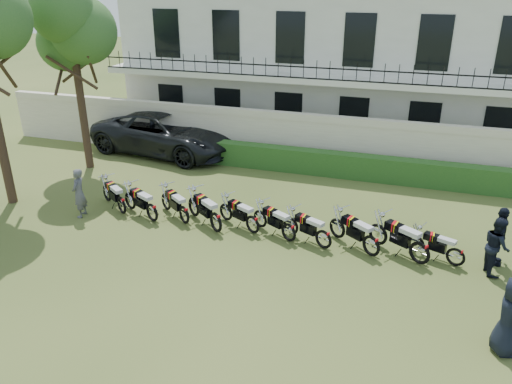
{
  "coord_description": "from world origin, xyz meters",
  "views": [
    {
      "loc": [
        4.04,
        -12.05,
        7.55
      ],
      "look_at": [
        -0.65,
        2.51,
        0.94
      ],
      "focal_mm": 35.0,
      "sensor_mm": 36.0,
      "label": 1
    }
  ],
  "objects_px": {
    "motorcycle_5": "(289,228)",
    "suv": "(166,133)",
    "tree_west_near": "(71,24)",
    "motorcycle_7": "(372,241)",
    "motorcycle_3": "(216,218)",
    "officer_0": "(510,316)",
    "motorcycle_0": "(121,201)",
    "motorcycle_4": "(253,220)",
    "motorcycle_8": "(420,248)",
    "motorcycle_6": "(324,235)",
    "motorcycle_2": "(184,211)",
    "officer_4": "(497,246)",
    "motorcycle_1": "(152,208)",
    "motorcycle_9": "(456,253)",
    "officer_5": "(499,236)",
    "inspector": "(79,193)"
  },
  "relations": [
    {
      "from": "motorcycle_1",
      "to": "motorcycle_7",
      "type": "relative_size",
      "value": 1.06
    },
    {
      "from": "motorcycle_1",
      "to": "motorcycle_3",
      "type": "distance_m",
      "value": 2.31
    },
    {
      "from": "motorcycle_8",
      "to": "motorcycle_1",
      "type": "bearing_deg",
      "value": 122.08
    },
    {
      "from": "tree_west_near",
      "to": "motorcycle_9",
      "type": "bearing_deg",
      "value": -14.35
    },
    {
      "from": "motorcycle_8",
      "to": "motorcycle_9",
      "type": "xyz_separation_m",
      "value": [
        0.98,
        0.2,
        -0.1
      ]
    },
    {
      "from": "motorcycle_9",
      "to": "officer_5",
      "type": "relative_size",
      "value": 0.94
    },
    {
      "from": "motorcycle_5",
      "to": "officer_0",
      "type": "distance_m",
      "value": 6.62
    },
    {
      "from": "tree_west_near",
      "to": "motorcycle_8",
      "type": "relative_size",
      "value": 4.27
    },
    {
      "from": "motorcycle_1",
      "to": "officer_0",
      "type": "bearing_deg",
      "value": -79.93
    },
    {
      "from": "motorcycle_2",
      "to": "motorcycle_4",
      "type": "relative_size",
      "value": 0.94
    },
    {
      "from": "officer_0",
      "to": "motorcycle_0",
      "type": "bearing_deg",
      "value": 61.83
    },
    {
      "from": "motorcycle_6",
      "to": "motorcycle_2",
      "type": "bearing_deg",
      "value": 113.19
    },
    {
      "from": "motorcycle_6",
      "to": "motorcycle_8",
      "type": "xyz_separation_m",
      "value": [
        2.76,
        -0.04,
        0.06
      ]
    },
    {
      "from": "motorcycle_2",
      "to": "suv",
      "type": "height_order",
      "value": "suv"
    },
    {
      "from": "motorcycle_9",
      "to": "officer_4",
      "type": "distance_m",
      "value": 1.05
    },
    {
      "from": "officer_4",
      "to": "motorcycle_0",
      "type": "bearing_deg",
      "value": 78.66
    },
    {
      "from": "motorcycle_4",
      "to": "motorcycle_7",
      "type": "distance_m",
      "value": 3.74
    },
    {
      "from": "motorcycle_3",
      "to": "officer_0",
      "type": "distance_m",
      "value": 8.69
    },
    {
      "from": "motorcycle_3",
      "to": "suv",
      "type": "distance_m",
      "value": 8.45
    },
    {
      "from": "motorcycle_6",
      "to": "inspector",
      "type": "distance_m",
      "value": 8.32
    },
    {
      "from": "tree_west_near",
      "to": "motorcycle_1",
      "type": "xyz_separation_m",
      "value": [
        5.11,
        -3.87,
        -5.39
      ]
    },
    {
      "from": "motorcycle_2",
      "to": "motorcycle_6",
      "type": "xyz_separation_m",
      "value": [
        4.69,
        -0.22,
        -0.01
      ]
    },
    {
      "from": "motorcycle_8",
      "to": "motorcycle_0",
      "type": "bearing_deg",
      "value": 120.95
    },
    {
      "from": "motorcycle_3",
      "to": "suv",
      "type": "xyz_separation_m",
      "value": [
        -5.18,
        6.66,
        0.42
      ]
    },
    {
      "from": "motorcycle_1",
      "to": "motorcycle_6",
      "type": "distance_m",
      "value": 5.78
    },
    {
      "from": "motorcycle_3",
      "to": "officer_4",
      "type": "height_order",
      "value": "officer_4"
    },
    {
      "from": "motorcycle_4",
      "to": "motorcycle_8",
      "type": "height_order",
      "value": "motorcycle_8"
    },
    {
      "from": "motorcycle_7",
      "to": "officer_4",
      "type": "relative_size",
      "value": 1.02
    },
    {
      "from": "tree_west_near",
      "to": "motorcycle_4",
      "type": "height_order",
      "value": "tree_west_near"
    },
    {
      "from": "motorcycle_2",
      "to": "inspector",
      "type": "xyz_separation_m",
      "value": [
        -3.61,
        -0.54,
        0.37
      ]
    },
    {
      "from": "motorcycle_0",
      "to": "motorcycle_1",
      "type": "distance_m",
      "value": 1.3
    },
    {
      "from": "tree_west_near",
      "to": "motorcycle_7",
      "type": "relative_size",
      "value": 4.64
    },
    {
      "from": "motorcycle_8",
      "to": "inspector",
      "type": "relative_size",
      "value": 1.08
    },
    {
      "from": "officer_0",
      "to": "officer_5",
      "type": "xyz_separation_m",
      "value": [
        0.21,
        3.92,
        -0.05
      ]
    },
    {
      "from": "motorcycle_9",
      "to": "suv",
      "type": "relative_size",
      "value": 0.24
    },
    {
      "from": "motorcycle_4",
      "to": "motorcycle_6",
      "type": "xyz_separation_m",
      "value": [
        2.33,
        -0.27,
        -0.0
      ]
    },
    {
      "from": "motorcycle_3",
      "to": "officer_0",
      "type": "relative_size",
      "value": 0.95
    },
    {
      "from": "motorcycle_9",
      "to": "motorcycle_4",
      "type": "bearing_deg",
      "value": 111.19
    },
    {
      "from": "motorcycle_2",
      "to": "officer_4",
      "type": "height_order",
      "value": "officer_4"
    },
    {
      "from": "motorcycle_1",
      "to": "motorcycle_4",
      "type": "xyz_separation_m",
      "value": [
        3.45,
        0.23,
        -0.02
      ]
    },
    {
      "from": "motorcycle_8",
      "to": "motorcycle_9",
      "type": "height_order",
      "value": "motorcycle_8"
    },
    {
      "from": "motorcycle_0",
      "to": "motorcycle_3",
      "type": "relative_size",
      "value": 0.94
    },
    {
      "from": "motorcycle_2",
      "to": "suv",
      "type": "distance_m",
      "value": 7.57
    },
    {
      "from": "motorcycle_1",
      "to": "suv",
      "type": "bearing_deg",
      "value": 50.99
    },
    {
      "from": "motorcycle_6",
      "to": "officer_4",
      "type": "relative_size",
      "value": 1.03
    },
    {
      "from": "motorcycle_5",
      "to": "suv",
      "type": "relative_size",
      "value": 0.25
    },
    {
      "from": "motorcycle_9",
      "to": "officer_5",
      "type": "height_order",
      "value": "officer_5"
    },
    {
      "from": "suv",
      "to": "officer_5",
      "type": "relative_size",
      "value": 3.92
    },
    {
      "from": "officer_4",
      "to": "officer_5",
      "type": "distance_m",
      "value": 0.55
    },
    {
      "from": "motorcycle_6",
      "to": "motorcycle_8",
      "type": "bearing_deg",
      "value": -64.9
    }
  ]
}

